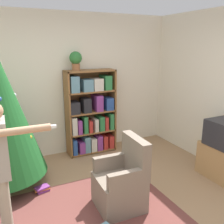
# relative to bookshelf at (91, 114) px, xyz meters

# --- Properties ---
(ground_plane) EXTENTS (14.00, 14.00, 0.00)m
(ground_plane) POSITION_rel_bookshelf_xyz_m (-0.55, -1.99, -0.76)
(ground_plane) COLOR #9E7A56
(wall_back) EXTENTS (8.00, 0.10, 2.60)m
(wall_back) POSITION_rel_bookshelf_xyz_m (-0.55, 0.25, 0.54)
(wall_back) COLOR silver
(wall_back) RESTS_ON ground_plane
(area_rug) EXTENTS (2.70, 1.66, 0.01)m
(area_rug) POSITION_rel_bookshelf_xyz_m (-0.98, -1.76, -0.75)
(area_rug) COLOR brown
(area_rug) RESTS_ON ground_plane
(bookshelf) EXTENTS (0.92, 0.34, 1.59)m
(bookshelf) POSITION_rel_bookshelf_xyz_m (0.00, 0.00, 0.00)
(bookshelf) COLOR brown
(bookshelf) RESTS_ON ground_plane
(tv_stand) EXTENTS (0.41, 0.74, 0.53)m
(tv_stand) POSITION_rel_bookshelf_xyz_m (1.46, -1.85, -0.49)
(tv_stand) COLOR tan
(tv_stand) RESTS_ON ground_plane
(armchair) EXTENTS (0.59, 0.58, 0.92)m
(armchair) POSITION_rel_bookshelf_xyz_m (-0.27, -1.77, -0.43)
(armchair) COLOR #7A6B5B
(armchair) RESTS_ON ground_plane
(standing_person) EXTENTS (0.62, 0.48, 1.52)m
(standing_person) POSITION_rel_bookshelf_xyz_m (-1.63, -1.75, 0.14)
(standing_person) COLOR #9E937F
(standing_person) RESTS_ON ground_plane
(potted_plant) EXTENTS (0.22, 0.22, 0.33)m
(potted_plant) POSITION_rel_bookshelf_xyz_m (-0.25, 0.01, 1.02)
(potted_plant) COLOR #935B38
(potted_plant) RESTS_ON bookshelf
(book_pile_near_tree) EXTENTS (0.22, 0.17, 0.07)m
(book_pile_near_tree) POSITION_rel_bookshelf_xyz_m (-1.14, -0.99, -0.72)
(book_pile_near_tree) COLOR #843889
(book_pile_near_tree) RESTS_ON ground_plane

